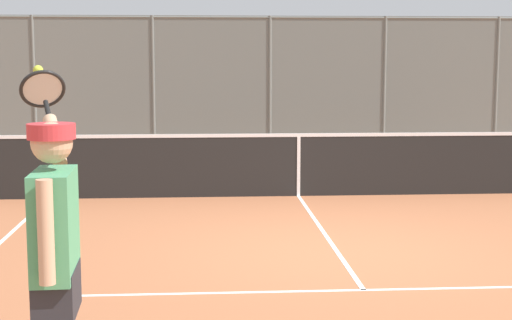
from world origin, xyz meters
TOP-DOWN VIEW (x-y plane):
  - ground_plane at (0.00, 0.00)m, footprint 60.00×60.00m
  - court_line_markings at (0.00, 1.66)m, footprint 7.59×8.96m
  - fence_backdrop at (0.00, -9.32)m, footprint 18.02×1.37m
  - tennis_net at (0.00, -3.53)m, footprint 9.76×0.09m
  - tennis_player at (2.26, 3.93)m, footprint 0.52×1.43m

SIDE VIEW (x-z plane):
  - ground_plane at x=0.00m, z-range 0.00..0.00m
  - court_line_markings at x=0.00m, z-range 0.00..0.01m
  - tennis_net at x=0.00m, z-range -0.04..1.03m
  - tennis_player at x=2.26m, z-range 0.02..2.06m
  - fence_backdrop at x=0.00m, z-range -0.07..2.92m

